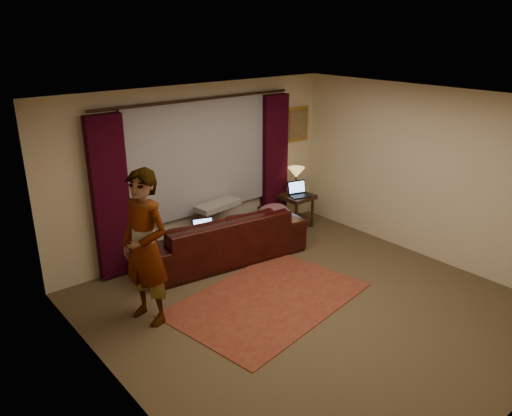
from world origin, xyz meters
The scene contains 19 objects.
floor centered at (0.00, 0.00, -0.01)m, with size 5.00×5.00×0.01m, color brown.
ceiling centered at (0.00, 0.00, 2.60)m, with size 5.00×5.00×0.02m, color silver.
wall_back centered at (0.00, 2.50, 1.30)m, with size 5.00×0.02×2.60m, color beige.
wall_left centered at (-2.50, 0.00, 1.30)m, with size 0.02×5.00×2.60m, color beige.
wall_right centered at (2.50, 0.00, 1.30)m, with size 0.02×5.00×2.60m, color beige.
sheer_curtain centered at (0.00, 2.44, 1.50)m, with size 2.50×0.05×1.80m, color #97969E.
drape_left centered at (-1.50, 2.39, 1.18)m, with size 0.50×0.14×2.30m, color black.
drape_right centered at (1.50, 2.39, 1.18)m, with size 0.50×0.14×2.30m, color black.
curtain_rod centered at (0.00, 2.39, 2.38)m, with size 0.04×0.04×3.40m, color black.
picture_frame centered at (2.10, 2.47, 1.75)m, with size 0.50×0.04×0.60m, color #C18A38.
sofa centered at (-0.03, 1.91, 0.52)m, with size 2.58×1.11×1.04m, color black.
throw_blanket centered at (0.14, 2.18, 1.03)m, with size 0.76×0.30×0.09m, color gray.
clothing_pile centered at (0.82, 1.64, 0.63)m, with size 0.54×0.41×0.23m, color brown.
laptop_sofa centered at (-0.39, 1.77, 0.63)m, with size 0.32×0.35×0.23m, color black, non-canonical shape.
area_rug centered at (-0.28, 0.49, 0.01)m, with size 2.49×1.66×0.01m, color brown.
end_table centered at (1.77, 2.09, 0.30)m, with size 0.52×0.52×0.60m, color black.
tiffany_lamp centered at (1.81, 2.16, 0.84)m, with size 0.29×0.29×0.47m, color olive, non-canonical shape.
laptop_table centered at (1.75, 2.00, 0.73)m, with size 0.34×0.37×0.25m, color black, non-canonical shape.
person centered at (-1.69, 1.08, 0.96)m, with size 0.56×0.56×1.91m, color gray.
Camera 1 is at (-4.08, -3.83, 3.43)m, focal length 35.00 mm.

